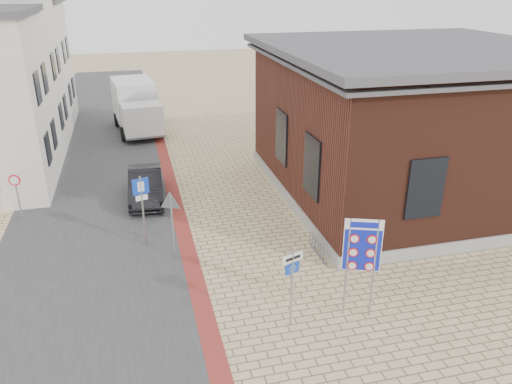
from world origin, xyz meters
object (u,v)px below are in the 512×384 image
border_sign (362,247)px  parking_sign (142,198)px  sedan (146,185)px  essen_sign (292,276)px  bollard (145,228)px  box_truck (136,106)px

border_sign → parking_sign: bearing=155.3°
sedan → essen_sign: essen_sign is taller
sedan → parking_sign: parking_sign is taller
parking_sign → essen_sign: bearing=-74.4°
sedan → bollard: size_ratio=4.72×
box_truck → parking_sign: bearing=-97.6°
box_truck → parking_sign: size_ratio=2.29×
box_truck → parking_sign: 16.01m
box_truck → border_sign: box_truck is taller
essen_sign → bollard: bearing=100.7°
border_sign → parking_sign: (-6.00, 6.00, -0.40)m
sedan → border_sign: size_ratio=1.32×
parking_sign → bollard: 1.58m
border_sign → parking_sign: border_sign is taller
sedan → bollard: sedan is taller
essen_sign → parking_sign: 7.16m
border_sign → essen_sign: border_sign is taller
essen_sign → box_truck: bearing=79.0°
box_truck → bollard: 15.55m
box_truck → bollard: size_ratio=7.10×
essen_sign → bollard: (-3.90, 6.50, -1.26)m
sedan → essen_sign: size_ratio=1.67×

